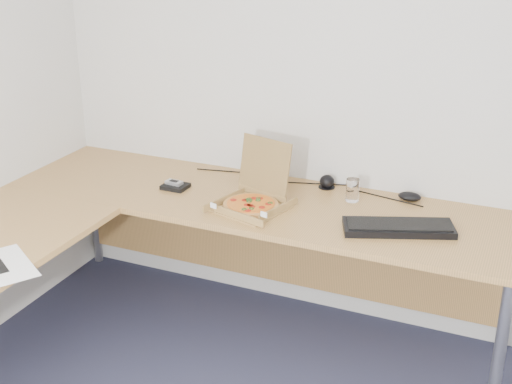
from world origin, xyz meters
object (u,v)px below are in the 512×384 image
at_px(pizza_box, 252,201).
at_px(keyboard, 398,228).
at_px(drinking_glass, 352,190).
at_px(desk, 153,228).
at_px(wallet, 175,186).

distance_m(pizza_box, keyboard, 0.69).
distance_m(pizza_box, drinking_glass, 0.49).
distance_m(desk, wallet, 0.41).
relative_size(keyboard, wallet, 3.85).
relative_size(pizza_box, drinking_glass, 3.03).
height_order(pizza_box, keyboard, pizza_box).
distance_m(keyboard, wallet, 1.14).
bearing_deg(desk, keyboard, 18.35).
bearing_deg(wallet, pizza_box, -8.18).
relative_size(desk, pizza_box, 7.45).
bearing_deg(keyboard, drinking_glass, 117.56).
bearing_deg(keyboard, desk, 177.37).
height_order(drinking_glass, wallet, drinking_glass).
height_order(drinking_glass, keyboard, drinking_glass).
bearing_deg(drinking_glass, pizza_box, -146.32).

